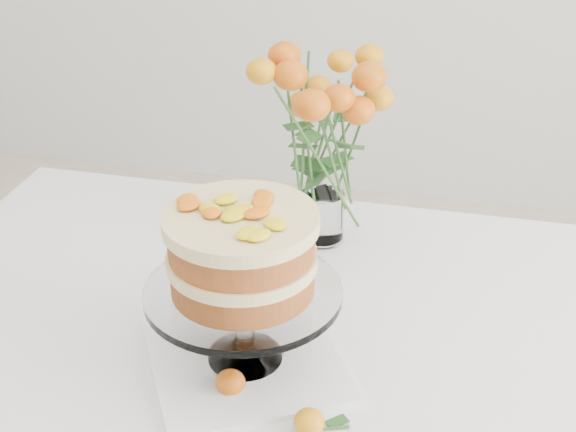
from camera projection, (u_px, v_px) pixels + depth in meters
name	position (u px, v px, depth m)	size (l,w,h in m)	color
table	(285.00, 356.00, 1.42)	(1.43, 0.93, 0.76)	tan
napkin	(245.00, 360.00, 1.27)	(0.29, 0.29, 0.01)	white
cake_stand	(242.00, 260.00, 1.18)	(0.30, 0.30, 0.27)	silver
rose_vase	(325.00, 125.00, 1.49)	(0.36, 0.36, 0.43)	silver
loose_rose_near	(310.00, 422.00, 1.13)	(0.08, 0.04, 0.04)	orange
loose_rose_far	(231.00, 382.00, 1.21)	(0.08, 0.05, 0.04)	#D2510A
stray_petal_a	(199.00, 343.00, 1.31)	(0.03, 0.02, 0.00)	yellow
stray_petal_b	(251.00, 368.00, 1.26)	(0.03, 0.02, 0.00)	yellow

